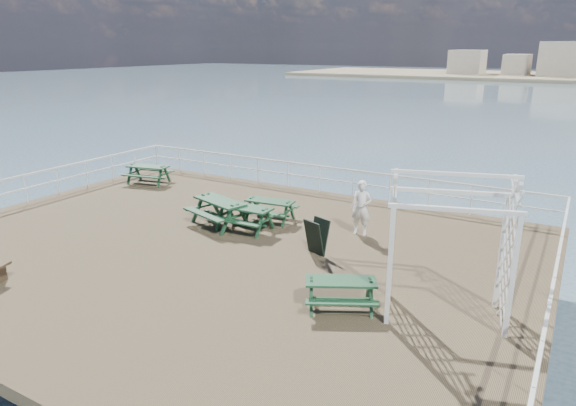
# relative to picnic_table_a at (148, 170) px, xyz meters

# --- Properties ---
(ground) EXTENTS (18.00, 14.00, 0.30)m
(ground) POSITION_rel_picnic_table_a_xyz_m (7.00, -4.43, -0.70)
(ground) COLOR brown
(ground) RESTS_ON ground
(railing) EXTENTS (17.77, 13.76, 1.10)m
(railing) POSITION_rel_picnic_table_a_xyz_m (6.93, -1.86, 0.33)
(railing) COLOR silver
(railing) RESTS_ON ground
(picnic_table_a) EXTENTS (2.01, 1.75, 0.85)m
(picnic_table_a) POSITION_rel_picnic_table_a_xyz_m (0.00, 0.00, 0.00)
(picnic_table_a) COLOR #143821
(picnic_table_a) RESTS_ON ground
(picnic_table_b) EXTENTS (1.75, 1.47, 0.79)m
(picnic_table_b) POSITION_rel_picnic_table_a_xyz_m (7.15, -1.58, -0.04)
(picnic_table_b) COLOR #143821
(picnic_table_b) RESTS_ON ground
(picnic_table_c) EXTENTS (1.84, 1.50, 0.88)m
(picnic_table_c) POSITION_rel_picnic_table_a_xyz_m (6.95, -2.79, 0.02)
(picnic_table_c) COLOR #143821
(picnic_table_c) RESTS_ON ground
(picnic_table_d) EXTENTS (2.35, 2.10, 0.96)m
(picnic_table_d) POSITION_rel_picnic_table_a_xyz_m (5.98, -2.79, 0.07)
(picnic_table_d) COLOR #143821
(picnic_table_d) RESTS_ON ground
(picnic_table_e) EXTENTS (1.98, 1.85, 0.76)m
(picnic_table_e) POSITION_rel_picnic_table_a_xyz_m (11.75, -5.96, -0.06)
(picnic_table_e) COLOR #143821
(picnic_table_e) RESTS_ON ground
(trellis_arbor) EXTENTS (2.87, 2.08, 3.21)m
(trellis_arbor) POSITION_rel_picnic_table_a_xyz_m (13.82, -5.13, 0.88)
(trellis_arbor) COLOR silver
(trellis_arbor) RESTS_ON ground
(sandwich_board) EXTENTS (0.75, 0.65, 1.03)m
(sandwich_board) POSITION_rel_picnic_table_a_xyz_m (9.86, -3.44, -0.05)
(sandwich_board) COLOR black
(sandwich_board) RESTS_ON ground
(person) EXTENTS (0.67, 0.48, 1.73)m
(person) POSITION_rel_picnic_table_a_xyz_m (10.33, -1.33, 0.32)
(person) COLOR white
(person) RESTS_ON ground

